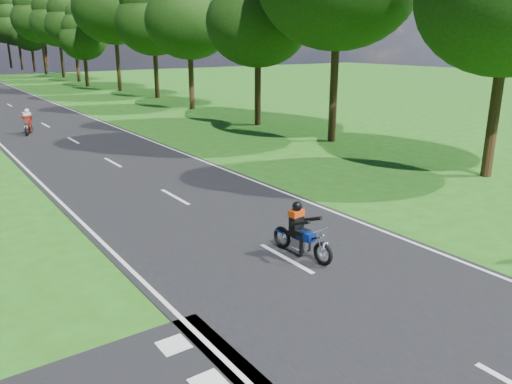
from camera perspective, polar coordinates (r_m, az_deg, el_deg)
ground at (r=10.81m, az=10.13°, el=-11.18°), size 160.00×160.00×0.00m
rider_near_blue at (r=12.04m, az=5.29°, el=-4.32°), size 0.73×1.68×1.35m
rider_far_red at (r=30.77m, az=-24.65°, el=7.34°), size 1.08×1.76×1.39m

